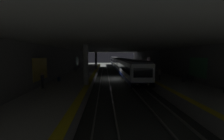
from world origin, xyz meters
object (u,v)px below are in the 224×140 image
at_px(trash_bin, 184,79).
at_px(person_standing_far, 85,69).
at_px(metro_train, 119,63).
at_px(bench_left_far, 148,67).
at_px(backpack_on_floor, 86,72).
at_px(person_waiting_near, 42,80).
at_px(bench_right_near, 75,69).
at_px(pillar_far, 96,60).
at_px(bench_right_mid, 77,68).
at_px(person_walking_mid, 132,64).
at_px(suitcase_rolling, 59,79).
at_px(person_boarding, 160,74).
at_px(bench_left_mid, 189,78).
at_px(pillar_near, 86,65).

bearing_deg(trash_bin, person_standing_far, 53.44).
distance_m(metro_train, bench_left_far, 11.01).
bearing_deg(person_standing_far, trash_bin, -126.56).
relative_size(backpack_on_floor, trash_bin, 0.47).
bearing_deg(person_waiting_near, bench_right_near, -0.01).
xyz_separation_m(metro_train, backpack_on_floor, (-17.73, 7.85, -0.78)).
bearing_deg(pillar_far, bench_right_mid, 124.02).
height_order(person_walking_mid, suitcase_rolling, person_walking_mid).
relative_size(person_walking_mid, person_boarding, 0.99).
bearing_deg(bench_left_mid, pillar_far, 34.95).
bearing_deg(bench_right_mid, backpack_on_floor, -155.35).
distance_m(pillar_near, metro_train, 29.14).
relative_size(bench_left_mid, bench_right_mid, 1.00).
xyz_separation_m(bench_right_mid, person_waiting_near, (-18.63, 0.00, 0.34)).
relative_size(bench_right_near, backpack_on_floor, 4.25).
xyz_separation_m(bench_left_mid, person_boarding, (1.43, 3.27, 0.33)).
height_order(pillar_far, suitcase_rolling, pillar_far).
bearing_deg(bench_left_mid, trash_bin, 98.63).
height_order(bench_left_far, trash_bin, bench_left_far).
height_order(bench_left_mid, trash_bin, bench_left_mid).
bearing_deg(bench_left_mid, metro_train, 13.18).
distance_m(bench_left_mid, trash_bin, 0.75).
bearing_deg(person_waiting_near, bench_left_far, -39.00).
distance_m(pillar_far, trash_bin, 22.25).
bearing_deg(suitcase_rolling, trash_bin, -94.82).
relative_size(bench_right_near, suitcase_rolling, 1.98).
relative_size(person_standing_far, person_boarding, 0.97).
bearing_deg(bench_left_far, backpack_on_floor, 121.66).
distance_m(bench_left_mid, suitcase_rolling, 16.78).
distance_m(person_walking_mid, person_boarding, 22.95).
relative_size(bench_right_mid, person_walking_mid, 1.08).
height_order(backpack_on_floor, trash_bin, trash_bin).
bearing_deg(bench_left_far, person_boarding, 168.87).
relative_size(pillar_far, metro_train, 0.08).
xyz_separation_m(pillar_near, bench_left_far, (19.37, -12.88, -1.75)).
bearing_deg(person_waiting_near, bench_left_mid, -79.98).
bearing_deg(person_standing_far, metro_train, -25.98).
height_order(pillar_far, person_walking_mid, pillar_far).
bearing_deg(bench_right_mid, pillar_near, -166.11).
xyz_separation_m(bench_right_near, person_waiting_near, (-16.57, 0.00, 0.34)).
xyz_separation_m(bench_left_far, backpack_on_floor, (-8.75, 14.18, -0.32)).
height_order(pillar_near, person_standing_far, pillar_near).
bearing_deg(backpack_on_floor, person_walking_mid, -37.28).
relative_size(pillar_far, bench_right_near, 2.68).
xyz_separation_m(pillar_far, person_walking_mid, (5.94, -10.16, -1.43)).
distance_m(pillar_far, bench_left_far, 13.01).
relative_size(bench_right_near, person_waiting_near, 1.06).
bearing_deg(bench_right_mid, bench_left_far, -81.82).
bearing_deg(bench_right_near, bench_left_far, -75.20).
bearing_deg(backpack_on_floor, bench_left_far, -58.34).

